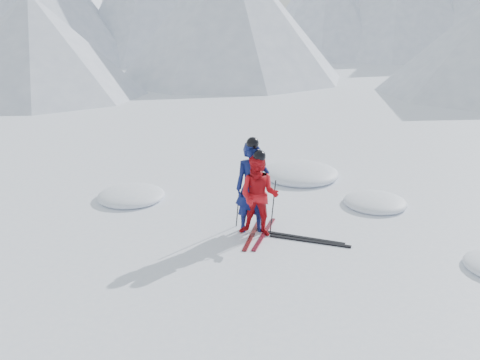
{
  "coord_description": "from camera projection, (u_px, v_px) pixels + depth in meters",
  "views": [
    {
      "loc": [
        -1.34,
        -9.78,
        4.57
      ],
      "look_at": [
        -1.88,
        0.5,
        1.1
      ],
      "focal_mm": 38.0,
      "sensor_mm": 36.0,
      "label": 1
    }
  ],
  "objects": [
    {
      "name": "ski_loose_a",
      "position": [
        304.0,
        238.0,
        10.65
      ],
      "size": [
        1.65,
        0.61,
        0.03
      ],
      "primitive_type": "cube",
      "rotation": [
        0.0,
        0.0,
        1.26
      ],
      "color": "black",
      "rests_on": "ground"
    },
    {
      "name": "skier_red",
      "position": [
        259.0,
        196.0,
        10.57
      ],
      "size": [
        0.97,
        0.83,
        1.76
      ],
      "primitive_type": "imported",
      "rotation": [
        0.0,
        0.0,
        -0.21
      ],
      "color": "red",
      "rests_on": "ground"
    },
    {
      "name": "ski_worn_left",
      "position": [
        253.0,
        234.0,
        10.86
      ],
      "size": [
        0.38,
        1.69,
        0.03
      ],
      "primitive_type": "cube",
      "rotation": [
        0.0,
        0.0,
        -0.17
      ],
      "color": "black",
      "rests_on": "ground"
    },
    {
      "name": "pole_blue_left",
      "position": [
        239.0,
        199.0,
        11.02
      ],
      "size": [
        0.13,
        0.09,
        1.31
      ],
      "primitive_type": "cylinder",
      "rotation": [
        0.05,
        0.08,
        0.0
      ],
      "color": "black",
      "rests_on": "ground"
    },
    {
      "name": "pole_blue_right",
      "position": [
        264.0,
        198.0,
        11.08
      ],
      "size": [
        0.13,
        0.08,
        1.31
      ],
      "primitive_type": "cylinder",
      "rotation": [
        -0.04,
        0.08,
        0.0
      ],
      "color": "black",
      "rests_on": "ground"
    },
    {
      "name": "pole_red_left",
      "position": [
        245.0,
        204.0,
        10.92
      ],
      "size": [
        0.12,
        0.09,
        1.17
      ],
      "primitive_type": "cylinder",
      "rotation": [
        0.06,
        0.08,
        0.0
      ],
      "color": "black",
      "rests_on": "ground"
    },
    {
      "name": "skier_blue",
      "position": [
        252.0,
        187.0,
        10.76
      ],
      "size": [
        0.78,
        0.58,
        1.97
      ],
      "primitive_type": "imported",
      "rotation": [
        0.0,
        0.0,
        0.16
      ],
      "color": "#0D1651",
      "rests_on": "ground"
    },
    {
      "name": "pole_red_right",
      "position": [
        273.0,
        207.0,
        10.8
      ],
      "size": [
        0.12,
        0.08,
        1.17
      ],
      "primitive_type": "cylinder",
      "rotation": [
        -0.05,
        0.08,
        0.0
      ],
      "color": "black",
      "rests_on": "ground"
    },
    {
      "name": "ski_worn_right",
      "position": [
        264.0,
        234.0,
        10.84
      ],
      "size": [
        0.5,
        1.67,
        0.03
      ],
      "primitive_type": "cube",
      "rotation": [
        0.0,
        0.0,
        -0.24
      ],
      "color": "black",
      "rests_on": "ground"
    },
    {
      "name": "ground",
      "position": [
        328.0,
        239.0,
        10.65
      ],
      "size": [
        160.0,
        160.0,
        0.0
      ],
      "primitive_type": "plane",
      "color": "white",
      "rests_on": "ground"
    },
    {
      "name": "ski_loose_b",
      "position": [
        310.0,
        241.0,
        10.5
      ],
      "size": [
        1.66,
        0.55,
        0.03
      ],
      "primitive_type": "cube",
      "rotation": [
        0.0,
        0.0,
        1.29
      ],
      "color": "black",
      "rests_on": "ground"
    },
    {
      "name": "snow_lumps",
      "position": [
        290.0,
        193.0,
        13.3
      ],
      "size": [
        9.28,
        7.06,
        0.49
      ],
      "color": "white",
      "rests_on": "ground"
    }
  ]
}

